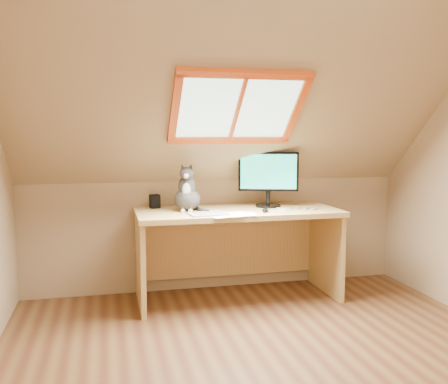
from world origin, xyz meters
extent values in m
plane|color=brown|center=(0.00, 0.00, 0.00)|extent=(3.50, 3.50, 0.00)
cube|color=tan|center=(0.00, 1.75, 0.50)|extent=(3.50, 0.02, 1.00)
cube|color=tan|center=(0.00, 0.97, 1.70)|extent=(3.50, 1.56, 1.41)
cube|color=#B2E0CC|center=(0.00, 1.05, 1.63)|extent=(0.90, 0.53, 0.48)
cube|color=#DA5614|center=(0.00, 1.05, 1.63)|extent=(1.02, 0.64, 0.59)
cube|color=#DDAF69|center=(0.09, 1.38, 0.76)|extent=(1.72, 0.75, 0.04)
cube|color=#DDAF69|center=(-0.74, 1.38, 0.37)|extent=(0.04, 0.68, 0.74)
cube|color=#DDAF69|center=(0.92, 1.38, 0.37)|extent=(0.04, 0.68, 0.74)
cube|color=#DDAF69|center=(0.09, 1.73, 0.37)|extent=(1.62, 0.03, 0.52)
cylinder|color=black|center=(0.40, 1.47, 0.79)|extent=(0.22, 0.22, 0.02)
cylinder|color=black|center=(0.40, 1.47, 0.86)|extent=(0.04, 0.04, 0.12)
cube|color=black|center=(0.40, 1.47, 1.10)|extent=(0.51, 0.20, 0.34)
cube|color=#0C88BE|center=(0.39, 1.44, 1.10)|extent=(0.47, 0.16, 0.30)
ellipsoid|color=#413D3A|center=(-0.33, 1.42, 0.88)|extent=(0.27, 0.30, 0.19)
ellipsoid|color=#413D3A|center=(-0.34, 1.40, 0.99)|extent=(0.17, 0.17, 0.20)
ellipsoid|color=silver|center=(-0.35, 1.34, 0.97)|extent=(0.08, 0.05, 0.12)
ellipsoid|color=#413D3A|center=(-0.35, 1.36, 1.10)|extent=(0.13, 0.12, 0.11)
sphere|color=silver|center=(-0.36, 1.31, 1.08)|extent=(0.04, 0.04, 0.04)
cone|color=#413D3A|center=(-0.38, 1.39, 1.15)|extent=(0.06, 0.06, 0.07)
cone|color=#413D3A|center=(-0.31, 1.37, 1.15)|extent=(0.06, 0.06, 0.07)
cube|color=black|center=(-0.58, 1.63, 0.84)|extent=(0.09, 0.09, 0.12)
cube|color=#B2B2B7|center=(-0.21, 1.16, 0.79)|extent=(0.32, 0.24, 0.01)
ellipsoid|color=black|center=(0.28, 1.18, 0.80)|extent=(0.09, 0.11, 0.03)
cube|color=white|center=(0.00, 1.12, 0.78)|extent=(0.33, 0.27, 0.00)
cube|color=white|center=(0.00, 1.12, 0.79)|extent=(0.32, 0.24, 0.00)
cube|color=white|center=(0.00, 1.12, 0.79)|extent=(0.35, 0.30, 0.00)
camera|label=1|loc=(-1.00, -2.69, 1.42)|focal=40.00mm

